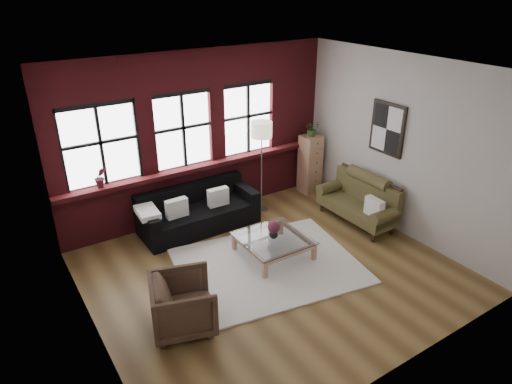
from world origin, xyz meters
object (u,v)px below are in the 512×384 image
armchair (183,304)px  vase (274,234)px  dark_sofa (199,209)px  floor_lamp (261,164)px  drawer_chest (310,164)px  vintage_settee (357,201)px  coffee_table (273,247)px

armchair → vase: bearing=-51.4°
armchair → dark_sofa: bearing=-13.2°
armchair → floor_lamp: floor_lamp is taller
vase → drawer_chest: drawer_chest is taller
vintage_settee → vase: vintage_settee is taller
vintage_settee → floor_lamp: bearing=131.2°
dark_sofa → armchair: dark_sofa is taller
floor_lamp → drawer_chest: bearing=7.1°
dark_sofa → drawer_chest: size_ratio=1.72×
vintage_settee → armchair: size_ratio=1.98×
drawer_chest → floor_lamp: 1.44m
coffee_table → vase: bearing=0.0°
armchair → drawer_chest: bearing=-41.7°
coffee_table → floor_lamp: bearing=63.3°
coffee_table → armchair: bearing=-159.0°
floor_lamp → vase: bearing=-116.7°
drawer_chest → floor_lamp: (-1.38, -0.17, 0.36)m
coffee_table → floor_lamp: size_ratio=0.54×
vase → drawer_chest: 2.75m
vase → armchair: bearing=-159.0°
dark_sofa → vintage_settee: (2.63, -1.45, 0.04)m
vintage_settee → floor_lamp: 1.97m
dark_sofa → drawer_chest: (2.77, 0.14, 0.24)m
vintage_settee → coffee_table: 2.04m
coffee_table → floor_lamp: (0.77, 1.53, 0.83)m
vase → floor_lamp: bearing=63.3°
armchair → vintage_settee: bearing=-60.0°
vintage_settee → drawer_chest: size_ratio=1.30×
vintage_settee → coffee_table: size_ratio=1.52×
vintage_settee → armchair: bearing=-167.6°
coffee_table → floor_lamp: 1.90m
coffee_table → dark_sofa: bearing=111.7°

